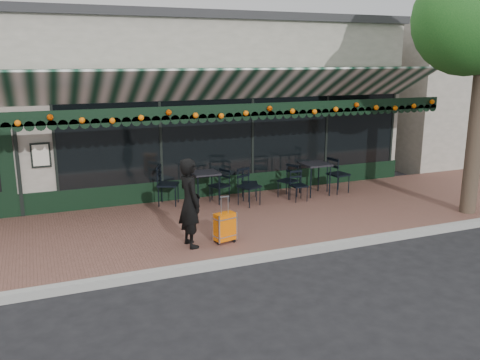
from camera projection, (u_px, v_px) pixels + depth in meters
name	position (u px, v px, depth m)	size (l,w,h in m)	color
ground	(268.00, 258.00, 9.33)	(80.00, 80.00, 0.00)	black
sidewalk	(229.00, 222.00, 11.11)	(18.00, 4.00, 0.15)	brown
curb	(270.00, 256.00, 9.24)	(18.00, 0.16, 0.15)	#9E9E99
restaurant_building	(162.00, 101.00, 15.85)	(12.00, 9.60, 4.50)	gray
neighbor_building_right	(473.00, 88.00, 20.74)	(12.00, 8.00, 4.80)	#B5AC9F
woman	(190.00, 203.00, 9.33)	(0.61, 0.40, 1.67)	black
suitcase	(225.00, 227.00, 9.64)	(0.44, 0.31, 0.91)	orange
cafe_table_a	(315.00, 166.00, 12.95)	(0.67, 0.67, 0.82)	black
cafe_table_b	(205.00, 175.00, 12.15)	(0.63, 0.63, 0.78)	black
chair_a_left	(288.00, 181.00, 12.76)	(0.42, 0.42, 0.83)	black
chair_a_right	(338.00, 175.00, 13.20)	(0.48, 0.48, 0.95)	black
chair_a_front	(299.00, 186.00, 12.44)	(0.38, 0.38, 0.75)	black
chair_b_left	(219.00, 186.00, 12.31)	(0.41, 0.41, 0.81)	black
chair_b_right	(250.00, 184.00, 12.58)	(0.40, 0.40, 0.80)	black
chair_b_front	(249.00, 187.00, 12.06)	(0.45, 0.45, 0.90)	black
chair_solo	(168.00, 185.00, 12.10)	(0.49, 0.49, 0.97)	black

